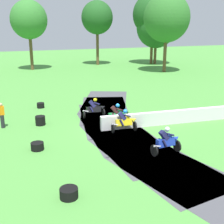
% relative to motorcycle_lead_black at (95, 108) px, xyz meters
% --- Properties ---
extents(ground_plane, '(120.00, 120.00, 0.00)m').
position_rel_motorcycle_lead_black_xyz_m(ground_plane, '(0.38, -2.84, -0.65)').
color(ground_plane, '#4C933D').
extents(track_asphalt, '(7.10, 22.44, 0.01)m').
position_rel_motorcycle_lead_black_xyz_m(track_asphalt, '(0.99, -2.89, -0.64)').
color(track_asphalt, '#47474C').
rests_on(track_asphalt, ground).
extents(safety_barrier, '(12.05, 1.23, 0.90)m').
position_rel_motorcycle_lead_black_xyz_m(safety_barrier, '(5.53, -3.24, -0.20)').
color(safety_barrier, white).
rests_on(safety_barrier, ground).
extents(motorcycle_lead_black, '(1.71, 0.90, 1.43)m').
position_rel_motorcycle_lead_black_xyz_m(motorcycle_lead_black, '(0.00, 0.00, 0.00)').
color(motorcycle_lead_black, black).
rests_on(motorcycle_lead_black, ground).
extents(motorcycle_chase_green, '(1.71, 0.84, 1.43)m').
position_rel_motorcycle_lead_black_xyz_m(motorcycle_chase_green, '(0.91, -1.97, 0.01)').
color(motorcycle_chase_green, black).
rests_on(motorcycle_chase_green, ground).
extents(motorcycle_trailing_yellow, '(1.71, 0.90, 1.43)m').
position_rel_motorcycle_lead_black_xyz_m(motorcycle_trailing_yellow, '(0.86, -3.39, -0.00)').
color(motorcycle_trailing_yellow, black).
rests_on(motorcycle_trailing_yellow, ground).
extents(motorcycle_fourth_blue, '(1.68, 0.81, 1.43)m').
position_rel_motorcycle_lead_black_xyz_m(motorcycle_fourth_blue, '(1.59, -7.12, 0.01)').
color(motorcycle_fourth_blue, black).
rests_on(motorcycle_fourth_blue, ground).
extents(tire_stack_near, '(0.57, 0.57, 0.40)m').
position_rel_motorcycle_lead_black_xyz_m(tire_stack_near, '(-3.25, 3.86, -0.45)').
color(tire_stack_near, black).
rests_on(tire_stack_near, ground).
extents(tire_stack_mid_a, '(0.64, 0.64, 0.60)m').
position_rel_motorcycle_lead_black_xyz_m(tire_stack_mid_a, '(-3.84, -0.36, -0.35)').
color(tire_stack_mid_a, black).
rests_on(tire_stack_mid_a, ground).
extents(tire_stack_mid_b, '(0.67, 0.67, 0.40)m').
position_rel_motorcycle_lead_black_xyz_m(tire_stack_mid_b, '(-4.54, -4.40, -0.45)').
color(tire_stack_mid_b, black).
rests_on(tire_stack_mid_b, ground).
extents(tire_stack_far, '(0.71, 0.71, 0.40)m').
position_rel_motorcycle_lead_black_xyz_m(tire_stack_far, '(-4.00, -9.43, -0.45)').
color(tire_stack_far, black).
rests_on(tire_stack_far, ground).
extents(track_marshal, '(0.34, 0.24, 1.63)m').
position_rel_motorcycle_lead_black_xyz_m(track_marshal, '(-6.14, -0.09, 0.17)').
color(track_marshal, '#232328').
rests_on(track_marshal, ground).
extents(tree_far_left, '(4.86, 4.86, 9.83)m').
position_rel_motorcycle_lead_black_xyz_m(tree_far_left, '(8.91, 26.79, 6.60)').
color(tree_far_left, brown).
rests_on(tree_far_left, ground).
extents(tree_far_right, '(6.31, 6.31, 11.07)m').
position_rel_motorcycle_lead_black_xyz_m(tree_far_right, '(17.50, 24.80, 7.09)').
color(tree_far_right, brown).
rests_on(tree_far_right, ground).
extents(tree_mid_rise, '(6.05, 6.05, 10.28)m').
position_rel_motorcycle_lead_black_xyz_m(tree_mid_rise, '(15.12, 16.46, 6.43)').
color(tree_mid_rise, brown).
rests_on(tree_mid_rise, ground).
extents(tree_behind_barrier, '(6.23, 6.23, 9.10)m').
position_rel_motorcycle_lead_black_xyz_m(tree_behind_barrier, '(17.99, 24.44, 5.17)').
color(tree_behind_barrier, brown).
rests_on(tree_behind_barrier, ground).
extents(tree_distant, '(5.04, 5.04, 9.55)m').
position_rel_motorcycle_lead_black_xyz_m(tree_distant, '(-1.55, 24.96, 6.22)').
color(tree_distant, brown).
rests_on(tree_distant, ground).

